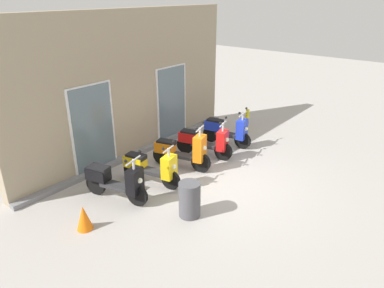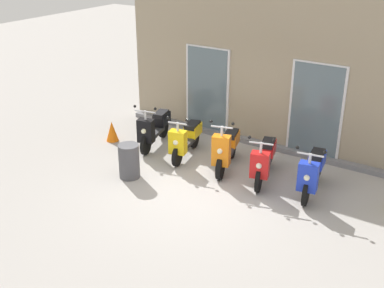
% 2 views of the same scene
% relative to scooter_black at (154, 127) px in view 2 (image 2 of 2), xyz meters
% --- Properties ---
extents(ground_plane, '(40.00, 40.00, 0.00)m').
position_rel_scooter_black_xyz_m(ground_plane, '(2.06, -1.31, -0.49)').
color(ground_plane, '#A8A39E').
extents(storefront_facade, '(7.56, 0.50, 3.96)m').
position_rel_scooter_black_xyz_m(storefront_facade, '(2.06, 1.67, 1.42)').
color(storefront_facade, gray).
rests_on(storefront_facade, ground_plane).
extents(scooter_black, '(0.74, 1.60, 1.22)m').
position_rel_scooter_black_xyz_m(scooter_black, '(0.00, 0.00, 0.00)').
color(scooter_black, black).
rests_on(scooter_black, ground_plane).
extents(scooter_yellow, '(0.66, 1.57, 1.17)m').
position_rel_scooter_black_xyz_m(scooter_yellow, '(1.00, -0.09, -0.03)').
color(scooter_yellow, black).
rests_on(scooter_yellow, ground_plane).
extents(scooter_orange, '(0.75, 1.61, 1.33)m').
position_rel_scooter_black_xyz_m(scooter_orange, '(2.12, -0.13, 0.00)').
color(scooter_orange, black).
rests_on(scooter_orange, ground_plane).
extents(scooter_red, '(0.76, 1.63, 1.20)m').
position_rel_scooter_black_xyz_m(scooter_red, '(3.06, -0.13, -0.01)').
color(scooter_red, black).
rests_on(scooter_red, ground_plane).
extents(scooter_blue, '(0.63, 1.56, 1.21)m').
position_rel_scooter_black_xyz_m(scooter_blue, '(4.14, -0.17, 0.01)').
color(scooter_blue, black).
rests_on(scooter_blue, ground_plane).
extents(trash_bin, '(0.45, 0.45, 0.77)m').
position_rel_scooter_black_xyz_m(trash_bin, '(0.56, -1.65, -0.11)').
color(trash_bin, '#4C4C51').
rests_on(trash_bin, ground_plane).
extents(traffic_cone, '(0.32, 0.32, 0.52)m').
position_rel_scooter_black_xyz_m(traffic_cone, '(-1.11, -0.34, -0.23)').
color(traffic_cone, orange).
rests_on(traffic_cone, ground_plane).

